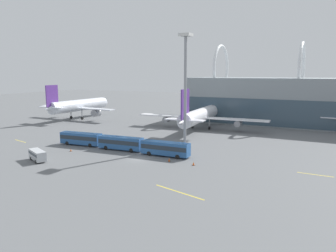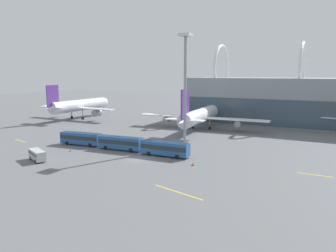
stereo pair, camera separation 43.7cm
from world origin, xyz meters
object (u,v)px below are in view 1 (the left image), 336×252
at_px(traffic_cone_1, 193,164).
at_px(airliner_at_gate_far, 202,115).
at_px(shuttle_bus_0, 81,138).
at_px(traffic_cone_2, 71,150).
at_px(shuttle_bus_1, 121,142).
at_px(floodlight_mast, 185,76).
at_px(airliner_at_gate_near, 77,106).
at_px(service_van_foreground, 37,155).
at_px(traffic_cone_0, 169,160).
at_px(shuttle_bus_2, 165,148).

bearing_deg(traffic_cone_1, airliner_at_gate_far, 108.95).
distance_m(shuttle_bus_0, traffic_cone_2, 6.81).
bearing_deg(shuttle_bus_1, floodlight_mast, 35.75).
bearing_deg(traffic_cone_2, traffic_cone_1, 3.78).
bearing_deg(shuttle_bus_1, airliner_at_gate_near, 137.67).
distance_m(airliner_at_gate_far, shuttle_bus_1, 38.02).
distance_m(service_van_foreground, traffic_cone_0, 28.01).
relative_size(airliner_at_gate_far, traffic_cone_2, 75.03).
relative_size(airliner_at_gate_near, traffic_cone_2, 61.79).
xyz_separation_m(shuttle_bus_0, floodlight_mast, (24.60, 10.42, 15.74)).
xyz_separation_m(floodlight_mast, traffic_cone_1, (8.38, -14.62, -17.29)).
relative_size(airliner_at_gate_near, traffic_cone_0, 48.28).
distance_m(airliner_at_gate_near, shuttle_bus_1, 59.59).
relative_size(traffic_cone_0, traffic_cone_2, 1.28).
height_order(shuttle_bus_1, floodlight_mast, floodlight_mast).
height_order(shuttle_bus_1, traffic_cone_0, shuttle_bus_1).
bearing_deg(shuttle_bus_2, traffic_cone_0, -54.30).
height_order(shuttle_bus_2, floodlight_mast, floodlight_mast).
bearing_deg(service_van_foreground, shuttle_bus_1, 82.10).
xyz_separation_m(shuttle_bus_0, traffic_cone_1, (32.98, -4.19, -1.55)).
bearing_deg(airliner_at_gate_far, service_van_foreground, 159.36).
bearing_deg(airliner_at_gate_near, shuttle_bus_1, -126.88).
xyz_separation_m(airliner_at_gate_near, floodlight_mast, (59.03, -26.61, 12.26)).
distance_m(service_van_foreground, traffic_cone_1, 33.09).
relative_size(airliner_at_gate_near, airliner_at_gate_far, 0.82).
distance_m(airliner_at_gate_near, shuttle_bus_2, 69.75).
bearing_deg(traffic_cone_0, airliner_at_gate_near, 146.52).
distance_m(floodlight_mast, traffic_cone_2, 32.83).
bearing_deg(service_van_foreground, traffic_cone_0, 50.18).
height_order(service_van_foreground, traffic_cone_0, service_van_foreground).
xyz_separation_m(airliner_at_gate_far, service_van_foreground, (-16.63, -53.39, -3.31)).
xyz_separation_m(traffic_cone_0, traffic_cone_1, (5.70, -0.40, -0.00)).
height_order(traffic_cone_0, traffic_cone_1, traffic_cone_0).
distance_m(shuttle_bus_0, floodlight_mast, 31.01).
height_order(shuttle_bus_1, traffic_cone_2, shuttle_bus_1).
xyz_separation_m(shuttle_bus_1, traffic_cone_1, (20.74, -4.33, -1.55)).
bearing_deg(traffic_cone_0, shuttle_bus_1, 165.35).
relative_size(shuttle_bus_1, traffic_cone_1, 15.29).
height_order(floodlight_mast, traffic_cone_2, floodlight_mast).
bearing_deg(shuttle_bus_0, floodlight_mast, 17.44).
bearing_deg(airliner_at_gate_far, shuttle_bus_0, 150.21).
bearing_deg(shuttle_bus_0, shuttle_bus_1, -4.86).
relative_size(airliner_at_gate_near, floodlight_mast, 1.31).
distance_m(shuttle_bus_0, traffic_cone_1, 33.28).
bearing_deg(shuttle_bus_0, shuttle_bus_2, -5.85).
bearing_deg(shuttle_bus_0, airliner_at_gate_far, 58.02).
bearing_deg(floodlight_mast, shuttle_bus_2, -90.64).
bearing_deg(shuttle_bus_2, traffic_cone_2, -166.51).
bearing_deg(airliner_at_gate_far, floodlight_mast, -170.99).
distance_m(airliner_at_gate_near, airliner_at_gate_far, 53.10).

